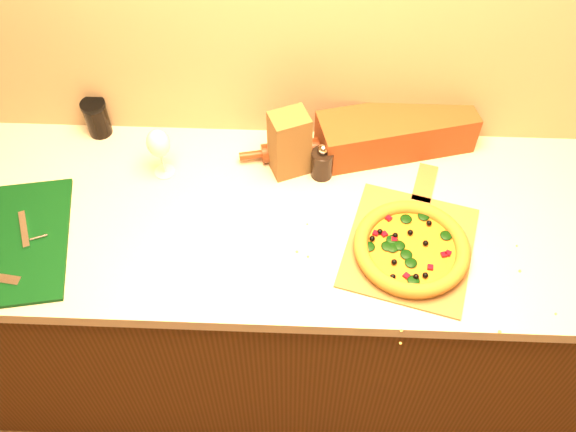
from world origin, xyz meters
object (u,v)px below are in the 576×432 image
object	(u,v)px
pizza	(411,248)
pepper_grinder	(322,163)
wine_glass	(159,144)
dark_jar	(97,118)
pizza_peel	(410,243)
cutting_board	(12,243)
rolling_pin	(310,148)

from	to	relation	value
pizza	pepper_grinder	size ratio (longest dim) A/B	2.53
pepper_grinder	wine_glass	size ratio (longest dim) A/B	0.73
pizza	dark_jar	xyz separation A→B (m)	(-0.91, 0.42, 0.03)
pizza_peel	pizza	world-z (taller)	pizza
cutting_board	pepper_grinder	world-z (taller)	pepper_grinder
rolling_pin	wine_glass	distance (m)	0.44
pizza_peel	cutting_board	distance (m)	1.06
pepper_grinder	wine_glass	xyz separation A→B (m)	(-0.45, -0.01, 0.07)
pepper_grinder	rolling_pin	xyz separation A→B (m)	(-0.04, 0.08, -0.02)
cutting_board	rolling_pin	world-z (taller)	rolling_pin
pizza	cutting_board	bearing A→B (deg)	-179.45
pizza_peel	rolling_pin	bearing A→B (deg)	146.54
cutting_board	wine_glass	world-z (taller)	wine_glass
wine_glass	dark_jar	distance (m)	0.28
pizza	dark_jar	world-z (taller)	dark_jar
pizza	pepper_grinder	xyz separation A→B (m)	(-0.23, 0.27, 0.02)
pepper_grinder	dark_jar	distance (m)	0.69
pizza_peel	rolling_pin	distance (m)	0.42
dark_jar	pizza_peel	bearing A→B (deg)	-22.66
pepper_grinder	dark_jar	world-z (taller)	pepper_grinder
cutting_board	pepper_grinder	size ratio (longest dim) A/B	3.73
pizza_peel	wine_glass	world-z (taller)	wine_glass
pepper_grinder	pizza_peel	bearing A→B (deg)	-44.70
pizza_peel	pizza	bearing A→B (deg)	-81.13
cutting_board	pizza	bearing A→B (deg)	-10.04
dark_jar	pizza	bearing A→B (deg)	-24.54
wine_glass	dark_jar	xyz separation A→B (m)	(-0.22, 0.16, -0.06)
pizza	pepper_grinder	world-z (taller)	pepper_grinder
pizza_peel	cutting_board	xyz separation A→B (m)	(-1.06, -0.04, 0.00)
cutting_board	pepper_grinder	bearing A→B (deg)	8.26
pizza_peel	pepper_grinder	size ratio (longest dim) A/B	4.31
pizza	rolling_pin	xyz separation A→B (m)	(-0.27, 0.35, 0.00)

